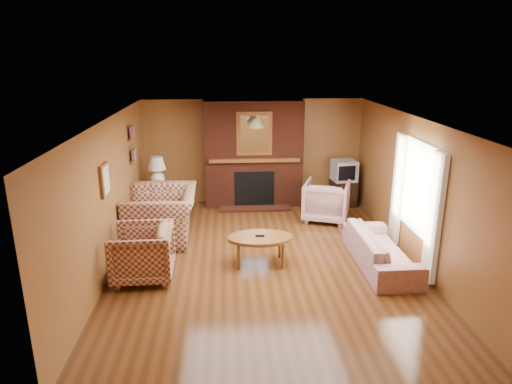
{
  "coord_description": "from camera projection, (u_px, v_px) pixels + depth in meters",
  "views": [
    {
      "loc": [
        -0.62,
        -7.09,
        3.41
      ],
      "look_at": [
        -0.11,
        0.6,
        1.03
      ],
      "focal_mm": 32.0,
      "sensor_mm": 36.0,
      "label": 1
    }
  ],
  "objects": [
    {
      "name": "crt_tv",
      "position": [
        344.0,
        171.0,
        10.36
      ],
      "size": [
        0.56,
        0.56,
        0.47
      ],
      "color": "#A8ABB0",
      "rests_on": "tv_stand"
    },
    {
      "name": "floor",
      "position": [
        265.0,
        260.0,
        7.81
      ],
      "size": [
        6.5,
        6.5,
        0.0
      ],
      "primitive_type": "plane",
      "color": "#47280F",
      "rests_on": "ground"
    },
    {
      "name": "plaid_loveseat",
      "position": [
        162.0,
        215.0,
        8.55
      ],
      "size": [
        1.32,
        1.5,
        0.95
      ],
      "primitive_type": "imported",
      "rotation": [
        0.0,
        0.0,
        -1.54
      ],
      "color": "maroon",
      "rests_on": "floor"
    },
    {
      "name": "botanical_print",
      "position": [
        105.0,
        180.0,
        6.91
      ],
      "size": [
        0.05,
        0.4,
        0.5
      ],
      "color": "brown",
      "rests_on": "wall_left"
    },
    {
      "name": "floral_armchair",
      "position": [
        326.0,
        201.0,
        9.55
      ],
      "size": [
        1.15,
        1.17,
        0.84
      ],
      "primitive_type": "imported",
      "rotation": [
        0.0,
        0.0,
        2.8
      ],
      "color": "#BAAA90",
      "rests_on": "floor"
    },
    {
      "name": "bookshelf",
      "position": [
        133.0,
        144.0,
        8.97
      ],
      "size": [
        0.09,
        0.55,
        0.71
      ],
      "color": "brown",
      "rests_on": "wall_left"
    },
    {
      "name": "wall_front",
      "position": [
        294.0,
        293.0,
        4.35
      ],
      "size": [
        6.5,
        0.0,
        6.5
      ],
      "primitive_type": "plane",
      "rotation": [
        -1.57,
        0.0,
        0.0
      ],
      "color": "#94602D",
      "rests_on": "floor"
    },
    {
      "name": "side_table",
      "position": [
        159.0,
        200.0,
        9.91
      ],
      "size": [
        0.51,
        0.51,
        0.65
      ],
      "primitive_type": "cube",
      "rotation": [
        0.0,
        0.0,
        0.04
      ],
      "color": "brown",
      "rests_on": "floor"
    },
    {
      "name": "wall_back",
      "position": [
        253.0,
        152.0,
        10.55
      ],
      "size": [
        6.5,
        0.0,
        6.5
      ],
      "primitive_type": "plane",
      "rotation": [
        1.57,
        0.0,
        0.0
      ],
      "color": "#94602D",
      "rests_on": "floor"
    },
    {
      "name": "plaid_armchair",
      "position": [
        142.0,
        253.0,
        7.05
      ],
      "size": [
        0.95,
        0.93,
        0.85
      ],
      "primitive_type": "imported",
      "rotation": [
        0.0,
        0.0,
        -1.55
      ],
      "color": "maroon",
      "rests_on": "floor"
    },
    {
      "name": "wall_right",
      "position": [
        414.0,
        190.0,
        7.61
      ],
      "size": [
        0.0,
        6.5,
        6.5
      ],
      "primitive_type": "plane",
      "rotation": [
        1.57,
        0.0,
        -1.57
      ],
      "color": "#94602D",
      "rests_on": "floor"
    },
    {
      "name": "fireplace",
      "position": [
        254.0,
        155.0,
        10.31
      ],
      "size": [
        2.2,
        0.82,
        2.4
      ],
      "color": "#501E11",
      "rests_on": "floor"
    },
    {
      "name": "coffee_table",
      "position": [
        260.0,
        239.0,
        7.54
      ],
      "size": [
        1.07,
        0.66,
        0.51
      ],
      "color": "brown",
      "rests_on": "floor"
    },
    {
      "name": "table_lamp",
      "position": [
        157.0,
        170.0,
        9.72
      ],
      "size": [
        0.38,
        0.38,
        0.63
      ],
      "color": "white",
      "rests_on": "side_table"
    },
    {
      "name": "window_right",
      "position": [
        415.0,
        198.0,
        7.44
      ],
      "size": [
        0.1,
        1.85,
        2.0
      ],
      "color": "beige",
      "rests_on": "wall_right"
    },
    {
      "name": "floral_sofa",
      "position": [
        381.0,
        249.0,
        7.53
      ],
      "size": [
        0.79,
        1.98,
        0.58
      ],
      "primitive_type": "imported",
      "rotation": [
        0.0,
        0.0,
        1.58
      ],
      "color": "#BAAA90",
      "rests_on": "floor"
    },
    {
      "name": "pendant_light",
      "position": [
        256.0,
        123.0,
        9.41
      ],
      "size": [
        0.36,
        0.36,
        0.48
      ],
      "color": "black",
      "rests_on": "ceiling"
    },
    {
      "name": "tv_stand",
      "position": [
        343.0,
        193.0,
        10.52
      ],
      "size": [
        0.58,
        0.53,
        0.59
      ],
      "primitive_type": "cube",
      "rotation": [
        0.0,
        0.0,
        0.07
      ],
      "color": "black",
      "rests_on": "floor"
    },
    {
      "name": "ceiling",
      "position": [
        265.0,
        119.0,
        7.1
      ],
      "size": [
        6.5,
        6.5,
        0.0
      ],
      "primitive_type": "plane",
      "rotation": [
        3.14,
        0.0,
        0.0
      ],
      "color": "silver",
      "rests_on": "wall_back"
    },
    {
      "name": "wall_left",
      "position": [
        110.0,
        196.0,
        7.29
      ],
      "size": [
        0.0,
        6.5,
        6.5
      ],
      "primitive_type": "plane",
      "rotation": [
        1.57,
        0.0,
        1.57
      ],
      "color": "#94602D",
      "rests_on": "floor"
    }
  ]
}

